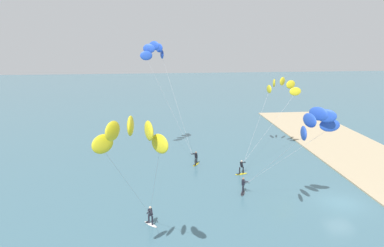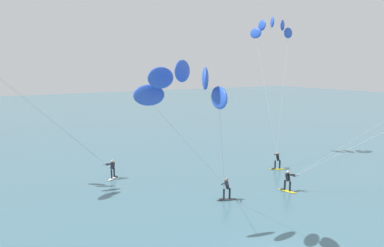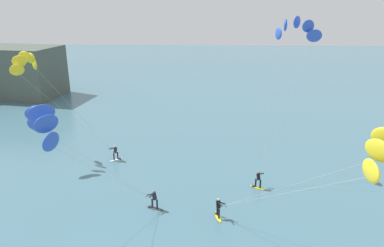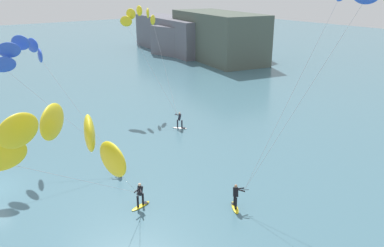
% 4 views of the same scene
% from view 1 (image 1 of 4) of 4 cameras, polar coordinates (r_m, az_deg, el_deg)
% --- Properties ---
extents(ground_plane, '(240.00, 240.00, 0.00)m').
position_cam_1_polar(ground_plane, '(38.38, 21.97, -11.27)').
color(ground_plane, '#426B7A').
extents(kitesurfer_nearshore, '(8.90, 7.16, 9.93)m').
position_cam_1_polar(kitesurfer_nearshore, '(31.31, 18.25, -0.24)').
color(kitesurfer_nearshore, '#333338').
rests_on(kitesurfer_nearshore, ground).
extents(kitesurfer_mid_water, '(10.05, 4.31, 11.24)m').
position_cam_1_polar(kitesurfer_mid_water, '(20.99, -9.16, -2.75)').
color(kitesurfer_mid_water, white).
rests_on(kitesurfer_mid_water, ground).
extents(kitesurfer_far_out, '(10.36, 10.01, 10.05)m').
position_cam_1_polar(kitesurfer_far_out, '(49.66, 13.47, 5.16)').
color(kitesurfer_far_out, yellow).
rests_on(kitesurfer_far_out, ground).
extents(kitesurfer_downwind, '(6.15, 6.97, 14.69)m').
position_cam_1_polar(kitesurfer_downwind, '(45.58, -5.52, 10.34)').
color(kitesurfer_downwind, yellow).
rests_on(kitesurfer_downwind, ground).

